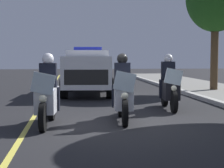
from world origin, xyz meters
TOP-DOWN VIEW (x-y plane):
  - ground_plane at (0.00, 0.00)m, footprint 80.00×80.00m
  - lane_stripe_center at (0.00, -2.10)m, footprint 48.00×0.12m
  - police_motorcycle_lead_left at (0.10, -1.65)m, footprint 2.14×0.61m
  - police_motorcycle_lead_right at (-0.30, 0.20)m, footprint 2.14×0.61m
  - police_motorcycle_trailing at (-2.21, 1.92)m, footprint 2.14×0.61m
  - police_suv at (-7.04, -0.37)m, footprint 5.02×2.35m

SIDE VIEW (x-z plane):
  - ground_plane at x=0.00m, z-range 0.00..0.00m
  - lane_stripe_center at x=0.00m, z-range 0.00..0.01m
  - police_motorcycle_lead_left at x=0.10m, z-range -0.16..1.56m
  - police_motorcycle_lead_right at x=-0.30m, z-range -0.16..1.56m
  - police_motorcycle_trailing at x=-2.21m, z-range -0.16..1.56m
  - police_suv at x=-7.04m, z-range 0.04..2.09m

